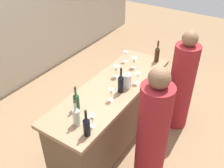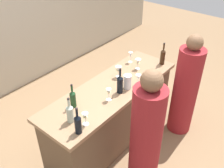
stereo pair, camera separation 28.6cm
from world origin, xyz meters
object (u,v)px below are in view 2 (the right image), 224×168
(wine_bottle_second_left_clear_pale, at_px, (70,113))
(wine_glass_far_center, at_px, (118,70))
(wine_bottle_center_olive_green, at_px, (73,98))
(wine_glass_far_left, at_px, (138,62))
(wine_glass_near_center, at_px, (85,116))
(wine_glass_near_left, at_px, (138,78))
(wine_glass_far_right, at_px, (131,55))
(person_left_guest, at_px, (146,138))
(wine_bottle_leftmost_near_black, at_px, (78,124))
(person_center_guest, at_px, (185,90))
(wine_bottle_second_right_near_black, at_px, (120,84))
(water_pitcher, at_px, (127,82))
(wine_bottle_rightmost_amber_brown, at_px, (163,56))
(wine_glass_near_right, at_px, (109,92))

(wine_bottle_second_left_clear_pale, relative_size, wine_glass_far_center, 1.89)
(wine_bottle_center_olive_green, distance_m, wine_glass_far_left, 1.15)
(wine_glass_near_center, relative_size, wine_glass_far_center, 0.94)
(wine_glass_near_left, height_order, wine_glass_far_right, wine_glass_far_right)
(wine_bottle_center_olive_green, relative_size, person_left_guest, 0.19)
(wine_bottle_leftmost_near_black, height_order, wine_glass_near_left, wine_bottle_leftmost_near_black)
(wine_glass_far_center, bearing_deg, wine_glass_far_left, -13.72)
(wine_bottle_leftmost_near_black, distance_m, person_center_guest, 1.71)
(wine_bottle_second_left_clear_pale, xyz_separation_m, person_left_guest, (0.44, -0.67, -0.28))
(wine_bottle_center_olive_green, relative_size, wine_glass_near_center, 1.96)
(wine_glass_near_left, relative_size, person_center_guest, 0.10)
(wine_glass_near_left, relative_size, wine_glass_near_center, 0.97)
(wine_bottle_second_right_near_black, bearing_deg, wine_glass_near_left, -15.74)
(wine_bottle_leftmost_near_black, height_order, wine_glass_far_right, wine_bottle_leftmost_near_black)
(water_pitcher, bearing_deg, wine_bottle_center_olive_green, 158.98)
(wine_bottle_second_right_near_black, height_order, wine_glass_far_left, wine_bottle_second_right_near_black)
(wine_glass_far_right, xyz_separation_m, water_pitcher, (-0.56, -0.36, -0.02))
(wine_bottle_second_left_clear_pale, distance_m, person_left_guest, 0.85)
(wine_bottle_rightmost_amber_brown, distance_m, wine_glass_near_center, 1.62)
(wine_glass_far_center, bearing_deg, wine_glass_near_left, -87.39)
(wine_glass_far_center, distance_m, person_left_guest, 1.03)
(person_center_guest, bearing_deg, wine_glass_near_center, 58.90)
(wine_bottle_second_left_clear_pale, height_order, wine_glass_far_center, wine_bottle_second_left_clear_pale)
(wine_bottle_center_olive_green, relative_size, person_center_guest, 0.20)
(wine_glass_far_right, height_order, person_left_guest, person_left_guest)
(wine_bottle_second_left_clear_pale, height_order, wine_bottle_center_olive_green, wine_bottle_second_left_clear_pale)
(wine_glass_near_right, height_order, wine_glass_far_right, wine_glass_far_right)
(wine_glass_far_right, bearing_deg, wine_glass_far_center, -165.36)
(wine_glass_near_left, height_order, person_left_guest, person_left_guest)
(water_pitcher, distance_m, person_center_guest, 0.90)
(wine_bottle_rightmost_amber_brown, height_order, wine_glass_far_left, wine_bottle_rightmost_amber_brown)
(wine_glass_far_left, relative_size, person_left_guest, 0.10)
(wine_glass_far_left, distance_m, person_left_guest, 1.19)
(wine_glass_near_right, bearing_deg, wine_bottle_center_olive_green, 145.81)
(wine_glass_near_left, bearing_deg, wine_glass_far_center, 92.61)
(wine_glass_far_center, relative_size, person_center_guest, 0.11)
(wine_bottle_leftmost_near_black, distance_m, wine_glass_far_right, 1.56)
(wine_bottle_second_right_near_black, distance_m, wine_glass_near_right, 0.20)
(wine_glass_near_center, bearing_deg, wine_bottle_leftmost_near_black, -168.42)
(wine_glass_near_right, bearing_deg, wine_glass_far_left, 9.97)
(wine_bottle_leftmost_near_black, height_order, wine_glass_far_left, wine_bottle_leftmost_near_black)
(wine_glass_near_center, bearing_deg, person_left_guest, -54.04)
(wine_glass_far_left, bearing_deg, wine_bottle_leftmost_near_black, -170.00)
(person_left_guest, relative_size, person_center_guest, 1.04)
(wine_glass_near_left, relative_size, wine_glass_near_right, 0.94)
(wine_glass_far_center, xyz_separation_m, person_center_guest, (0.57, -0.73, -0.31))
(wine_bottle_second_right_near_black, height_order, water_pitcher, wine_bottle_second_right_near_black)
(wine_glass_near_center, distance_m, water_pitcher, 0.80)
(wine_bottle_rightmost_amber_brown, bearing_deg, wine_glass_far_left, 150.58)
(wine_bottle_second_right_near_black, bearing_deg, wine_bottle_center_olive_green, 156.21)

